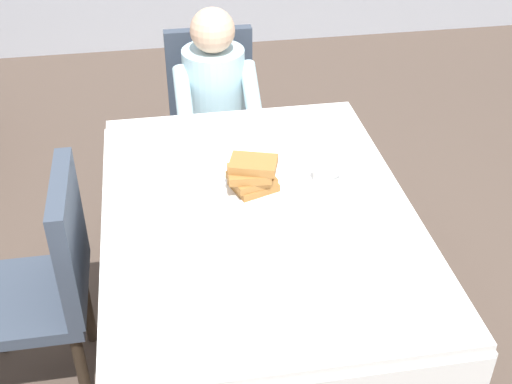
# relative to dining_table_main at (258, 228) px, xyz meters

# --- Properties ---
(ground_plane) EXTENTS (14.00, 14.00, 0.00)m
(ground_plane) POSITION_rel_dining_table_main_xyz_m (0.00, 0.00, -0.65)
(ground_plane) COLOR brown
(dining_table_main) EXTENTS (1.12, 1.52, 0.74)m
(dining_table_main) POSITION_rel_dining_table_main_xyz_m (0.00, 0.00, 0.00)
(dining_table_main) COLOR white
(dining_table_main) RESTS_ON ground
(chair_diner) EXTENTS (0.44, 0.45, 0.93)m
(chair_diner) POSITION_rel_dining_table_main_xyz_m (-0.04, 1.17, -0.12)
(chair_diner) COLOR #384251
(chair_diner) RESTS_ON ground
(diner_person) EXTENTS (0.40, 0.43, 1.12)m
(diner_person) POSITION_rel_dining_table_main_xyz_m (-0.04, 1.01, 0.02)
(diner_person) COLOR silver
(diner_person) RESTS_ON ground
(chair_left_side) EXTENTS (0.45, 0.44, 0.93)m
(chair_left_side) POSITION_rel_dining_table_main_xyz_m (-0.77, 0.00, -0.12)
(chair_left_side) COLOR #384251
(chair_left_side) RESTS_ON ground
(plate_breakfast) EXTENTS (0.28, 0.28, 0.02)m
(plate_breakfast) POSITION_rel_dining_table_main_xyz_m (-0.01, 0.10, 0.10)
(plate_breakfast) COLOR white
(plate_breakfast) RESTS_ON dining_table_main
(breakfast_stack) EXTENTS (0.20, 0.18, 0.12)m
(breakfast_stack) POSITION_rel_dining_table_main_xyz_m (-0.00, 0.11, 0.16)
(breakfast_stack) COLOR #A36B33
(breakfast_stack) RESTS_ON plate_breakfast
(cup_coffee) EXTENTS (0.11, 0.08, 0.08)m
(cup_coffee) POSITION_rel_dining_table_main_xyz_m (0.27, 0.13, 0.13)
(cup_coffee) COLOR white
(cup_coffee) RESTS_ON dining_table_main
(syrup_pitcher) EXTENTS (0.08, 0.08, 0.07)m
(syrup_pitcher) POSITION_rel_dining_table_main_xyz_m (-0.31, 0.22, 0.13)
(syrup_pitcher) COLOR silver
(syrup_pitcher) RESTS_ON dining_table_main
(fork_left_of_plate) EXTENTS (0.03, 0.18, 0.00)m
(fork_left_of_plate) POSITION_rel_dining_table_main_xyz_m (-0.20, 0.08, 0.09)
(fork_left_of_plate) COLOR silver
(fork_left_of_plate) RESTS_ON dining_table_main
(knife_right_of_plate) EXTENTS (0.03, 0.20, 0.00)m
(knife_right_of_plate) POSITION_rel_dining_table_main_xyz_m (0.18, 0.08, 0.09)
(knife_right_of_plate) COLOR silver
(knife_right_of_plate) RESTS_ON dining_table_main
(spoon_near_edge) EXTENTS (0.15, 0.05, 0.00)m
(spoon_near_edge) POSITION_rel_dining_table_main_xyz_m (0.01, -0.26, 0.09)
(spoon_near_edge) COLOR silver
(spoon_near_edge) RESTS_ON dining_table_main
(napkin_folded) EXTENTS (0.17, 0.12, 0.01)m
(napkin_folded) POSITION_rel_dining_table_main_xyz_m (-0.29, -0.10, 0.09)
(napkin_folded) COLOR white
(napkin_folded) RESTS_ON dining_table_main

